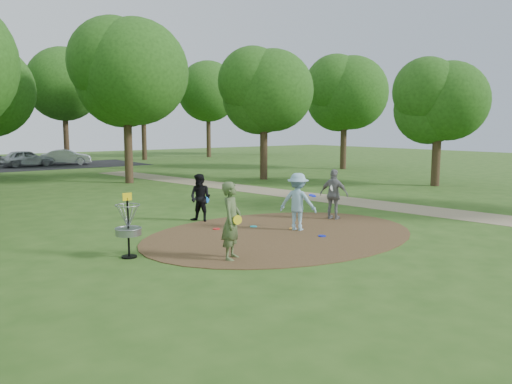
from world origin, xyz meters
TOP-DOWN VIEW (x-y plane):
  - ground at (0.00, 0.00)m, footprint 100.00×100.00m
  - dirt_clearing at (0.00, 0.00)m, footprint 8.40×8.40m
  - footpath at (6.50, 2.00)m, footprint 7.55×39.89m
  - parking_lot at (2.00, 30.00)m, footprint 14.00×8.00m
  - player_observer_with_disc at (-2.69, -1.33)m, footprint 0.79×0.75m
  - player_throwing_with_disc at (0.74, 0.13)m, footprint 1.27×1.27m
  - player_walking_with_disc at (-0.80, 3.09)m, footprint 0.86×0.94m
  - player_waiting_with_disc at (2.87, 0.69)m, footprint 0.73×1.06m
  - disc_ground_cyan at (-0.03, 1.29)m, footprint 0.22×0.22m
  - disc_ground_blue at (0.67, -0.95)m, footprint 0.22×0.22m
  - disc_ground_red at (-1.12, 1.69)m, footprint 0.22×0.22m
  - car_left at (0.39, 30.28)m, footprint 3.92×1.92m
  - car_right at (3.43, 30.28)m, footprint 3.94×2.63m
  - disc_ground_orange at (0.71, 0.32)m, footprint 0.22×0.22m
  - disc_golf_basket at (-4.50, 0.30)m, footprint 0.63×0.63m
  - tree_ring at (0.87, 9.94)m, footprint 36.95×44.97m

SIDE VIEW (x-z plane):
  - ground at x=0.00m, z-range 0.00..0.00m
  - parking_lot at x=2.00m, z-range 0.00..0.01m
  - footpath at x=6.50m, z-range 0.00..0.01m
  - dirt_clearing at x=0.00m, z-range 0.00..0.02m
  - disc_ground_cyan at x=-0.03m, z-range 0.02..0.04m
  - disc_ground_blue at x=0.67m, z-range 0.02..0.04m
  - disc_ground_red at x=-1.12m, z-range 0.02..0.04m
  - disc_ground_orange at x=0.71m, z-range 0.02..0.04m
  - car_right at x=3.43m, z-range 0.00..1.23m
  - car_left at x=0.39m, z-range 0.00..1.29m
  - player_walking_with_disc at x=-0.80m, z-range 0.00..1.55m
  - player_waiting_with_disc at x=2.87m, z-range 0.00..1.68m
  - player_throwing_with_disc at x=0.74m, z-range 0.00..1.71m
  - disc_golf_basket at x=-4.50m, z-range 0.10..1.64m
  - player_observer_with_disc at x=-2.69m, z-range 0.00..1.82m
  - tree_ring at x=0.87m, z-range 0.82..9.46m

